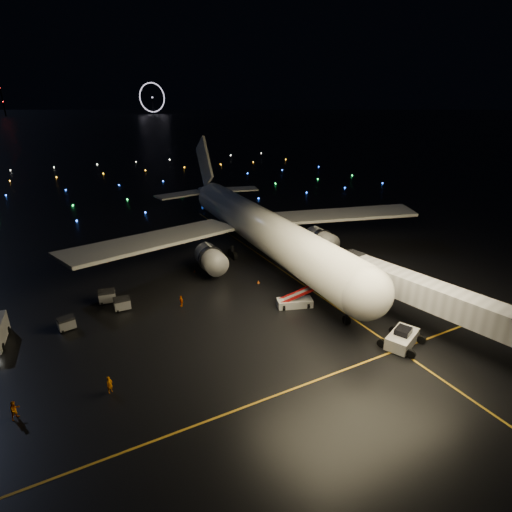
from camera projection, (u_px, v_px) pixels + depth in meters
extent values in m
plane|color=black|center=(69.00, 137.00, 295.29)|extent=(2000.00, 2000.00, 0.00)
cube|color=gold|center=(284.00, 271.00, 65.90)|extent=(0.25, 80.00, 0.02)
cube|color=gold|center=(268.00, 398.00, 37.97)|extent=(60.00, 0.25, 0.02)
cube|color=silver|center=(402.00, 337.00, 45.77)|extent=(5.26, 4.12, 2.23)
imported|color=orange|center=(110.00, 385.00, 38.43)|extent=(0.78, 0.72, 1.80)
imported|color=orange|center=(15.00, 410.00, 35.32)|extent=(1.12, 1.07, 1.83)
imported|color=orange|center=(181.00, 301.00, 54.54)|extent=(0.55, 0.98, 1.58)
cone|color=orange|center=(258.00, 282.00, 61.63)|extent=(0.46, 0.46, 0.46)
cone|color=orange|center=(220.00, 257.00, 71.02)|extent=(0.53, 0.53, 0.47)
cone|color=orange|center=(195.00, 271.00, 65.49)|extent=(0.46, 0.46, 0.48)
cone|color=orange|center=(107.00, 261.00, 69.39)|extent=(0.41, 0.41, 0.46)
cylinder|color=black|center=(1.00, 95.00, 619.71)|extent=(1.80, 1.80, 64.00)
cube|color=gray|center=(107.00, 296.00, 55.53)|extent=(2.37, 1.81, 1.85)
cube|color=gray|center=(122.00, 304.00, 53.61)|extent=(2.10, 1.49, 1.76)
cube|color=gray|center=(66.00, 324.00, 49.04)|extent=(2.13, 1.67, 1.63)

